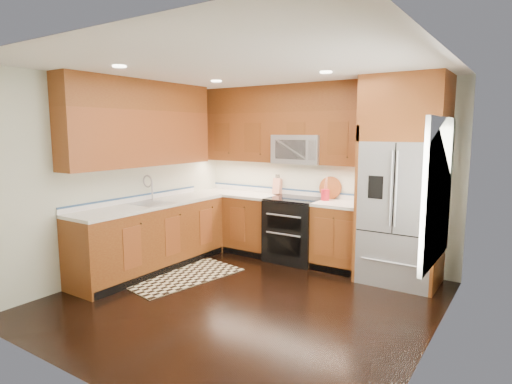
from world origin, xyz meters
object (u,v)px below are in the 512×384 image
Objects in this scene: knife_block at (278,186)px; utensil_crock at (325,192)px; refrigerator at (403,181)px; rug at (180,275)px; range at (294,230)px.

utensil_crock is at bearing -9.32° from knife_block.
refrigerator is 7.66× the size of utensil_crock.
refrigerator is at bearing -7.03° from utensil_crock.
rug is 2.06m from knife_block.
range is 0.62× the size of rug.
utensil_crock is (-1.11, 0.14, -0.25)m from refrigerator.
utensil_crock is at bearing 172.97° from refrigerator.
utensil_crock is (1.39, 1.55, 1.05)m from rug.
utensil_crock reaches higher than knife_block.
knife_block is 0.92× the size of utensil_crock.
range is 1.79m from rug.
rug is at bearing -106.80° from knife_block.
refrigerator is 8.30× the size of knife_block.
refrigerator reaches higher than rug.
rug is 4.85× the size of knife_block.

